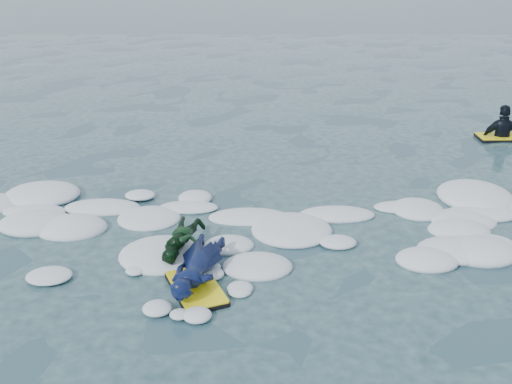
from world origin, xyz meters
TOP-DOWN VIEW (x-y plane):
  - ground at (0.00, 0.00)m, footprint 120.00×120.00m
  - foam_band at (0.00, 1.03)m, footprint 12.00×3.10m
  - prone_woman_unit at (-0.73, -0.63)m, footprint 0.92×1.65m
  - prone_child_unit at (-0.99, 0.10)m, footprint 0.76×1.17m
  - waiting_rider_unit at (5.40, 5.61)m, footprint 1.10×0.63m

SIDE VIEW (x-z plane):
  - waiting_rider_unit at x=5.40m, z-range -0.84..0.77m
  - ground at x=0.00m, z-range 0.00..0.00m
  - foam_band at x=0.00m, z-range -0.15..0.15m
  - prone_woman_unit at x=-0.73m, z-range 0.01..0.41m
  - prone_child_unit at x=-0.99m, z-range 0.00..0.42m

